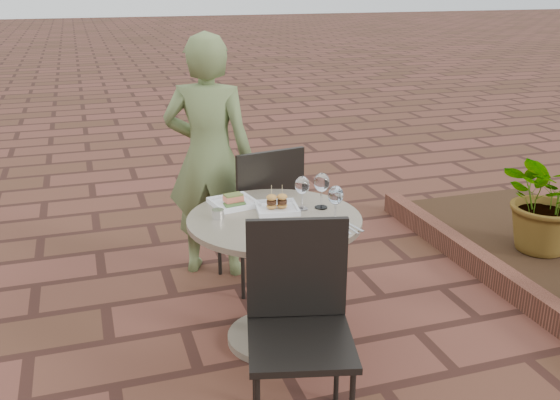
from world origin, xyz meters
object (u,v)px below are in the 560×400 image
object	(u,v)px
cafe_table	(275,260)
plate_sliders	(277,206)
plate_salmon	(233,202)
chair_near	(299,311)
diner	(209,158)
chair_far	(263,206)
plate_tuna	(307,233)

from	to	relation	value
cafe_table	plate_sliders	size ratio (longest dim) A/B	3.65
plate_sliders	plate_salmon	bearing A→B (deg)	143.07
chair_near	diner	bearing A→B (deg)	105.58
plate_sliders	diner	bearing A→B (deg)	101.47
chair_far	diner	world-z (taller)	diner
plate_salmon	plate_sliders	distance (m)	0.25
diner	chair_far	bearing A→B (deg)	151.78
plate_tuna	cafe_table	bearing A→B (deg)	105.20
cafe_table	plate_tuna	size ratio (longest dim) A/B	3.59
cafe_table	diner	xyz separation A→B (m)	(-0.14, 0.97, 0.31)
cafe_table	chair_near	distance (m)	0.65
chair_far	plate_sliders	distance (m)	0.59
chair_far	plate_tuna	xyz separation A→B (m)	(-0.05, -0.92, 0.20)
chair_far	chair_near	xyz separation A→B (m)	(-0.22, -1.28, 0.00)
chair_far	plate_tuna	distance (m)	0.94
plate_salmon	chair_near	bearing A→B (deg)	-85.69
chair_far	plate_tuna	size ratio (longest dim) A/B	3.71
chair_near	plate_sliders	xyz separation A→B (m)	(0.13, 0.73, 0.21)
chair_near	plate_salmon	distance (m)	0.90
chair_near	plate_sliders	bearing A→B (deg)	93.63
chair_near	cafe_table	bearing A→B (deg)	95.83
chair_far	plate_salmon	bearing A→B (deg)	44.86
cafe_table	plate_sliders	xyz separation A→B (m)	(0.04, 0.09, 0.27)
plate_salmon	plate_tuna	distance (m)	0.57
diner	plate_sliders	distance (m)	0.90
plate_sliders	plate_tuna	world-z (taller)	plate_sliders
chair_near	plate_salmon	size ratio (longest dim) A/B	3.53
cafe_table	plate_sliders	distance (m)	0.29
cafe_table	chair_far	size ratio (longest dim) A/B	0.97
chair_far	diner	distance (m)	0.49
cafe_table	chair_far	bearing A→B (deg)	78.89
chair_far	chair_near	size ratio (longest dim) A/B	1.00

